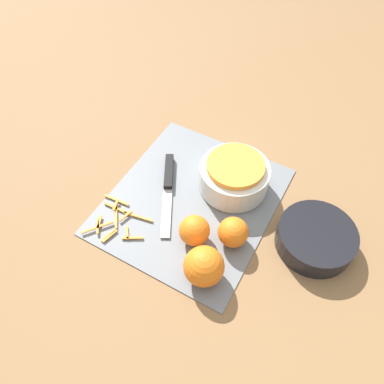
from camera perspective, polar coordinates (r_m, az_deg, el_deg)
ground_plane at (r=0.90m, az=-0.00°, el=-1.39°), size 4.00×4.00×0.00m
cutting_board at (r=0.90m, az=-0.00°, el=-1.28°), size 0.42×0.37×0.01m
bowl_speckled at (r=0.89m, az=6.46°, el=2.51°), size 0.16×0.16×0.08m
bowl_dark at (r=0.86m, az=18.33°, el=-6.68°), size 0.17×0.17×0.05m
knife at (r=0.92m, az=-3.62°, el=1.89°), size 0.22×0.13×0.02m
orange_left at (r=0.81m, az=0.37°, el=-5.88°), size 0.07×0.07×0.07m
orange_right at (r=0.76m, az=1.83°, el=-11.25°), size 0.08×0.08×0.08m
orange_back at (r=0.81m, az=6.28°, el=-6.11°), size 0.07×0.07×0.07m
peel_pile at (r=0.88m, az=-11.54°, el=-4.17°), size 0.12×0.15×0.01m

